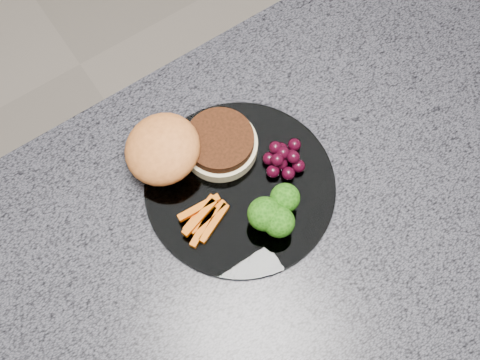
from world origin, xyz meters
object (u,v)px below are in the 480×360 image
Objects in this scene: island_cabinet at (276,298)px; plate at (240,187)px; burger at (183,148)px; grape_bunch at (284,158)px.

plate is at bearing 114.99° from island_cabinet.
grape_bunch is at bearing -20.61° from burger.
island_cabinet is 0.53m from burger.
island_cabinet is 4.62× the size of plate.
island_cabinet is 0.48m from plate.
plate is 3.94× the size of grape_bunch.
burger is (-0.04, 0.08, 0.03)m from plate.
burger is at bearing 115.62° from plate.
burger is (-0.07, 0.16, 0.50)m from island_cabinet.
burger reaches higher than plate.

